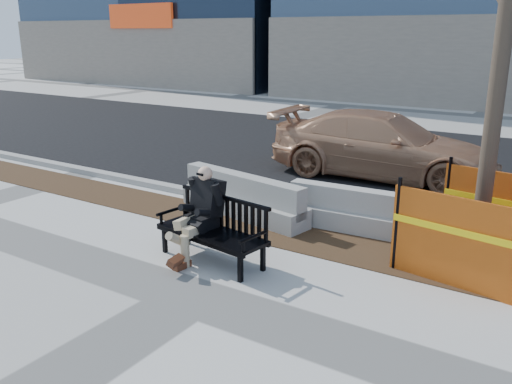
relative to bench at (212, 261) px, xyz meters
The scene contains 10 objects.
ground 1.14m from the bench, 65.96° to the right, with size 120.00×120.00×0.00m, color beige.
mulch_strip 1.63m from the bench, 73.47° to the left, with size 40.00×1.20×0.02m, color #47301C.
asphalt_street 7.77m from the bench, 86.58° to the left, with size 60.00×10.40×0.01m, color black.
curb 2.55m from the bench, 79.55° to the left, with size 60.00×0.25×0.12m, color #9E9B93.
bench is the anchor object (origin of this frame).
seated_man 0.26m from the bench, 161.02° to the left, with size 0.60×1.00×1.40m, color black, non-canonical shape.
tree_fence 3.89m from the bench, 29.77° to the left, with size 2.75×2.75×6.88m, color orange, non-canonical shape.
sedan 6.12m from the bench, 86.51° to the left, with size 2.13×5.23×1.52m, color tan.
jersey_barrier_left 2.12m from the bench, 111.50° to the left, with size 2.80×0.56×0.80m, color #A09E95, non-canonical shape.
jersey_barrier_right 2.79m from the bench, 59.02° to the left, with size 2.66×0.53×0.76m, color #ABA8A0, non-canonical shape.
Camera 1 is at (4.16, -4.91, 3.32)m, focal length 37.95 mm.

